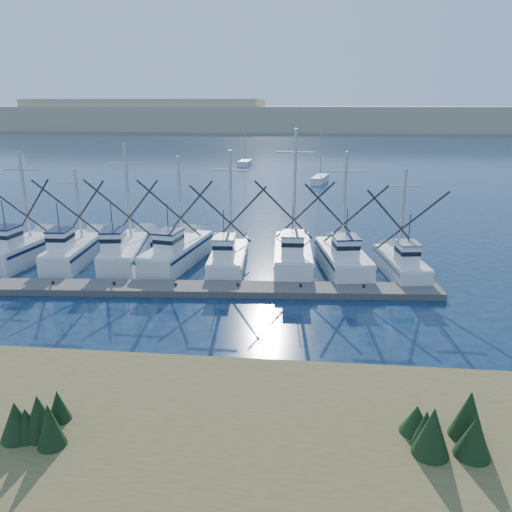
{
  "coord_description": "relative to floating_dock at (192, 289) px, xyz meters",
  "views": [
    {
      "loc": [
        1.05,
        -23.08,
        11.68
      ],
      "look_at": [
        -2.13,
        8.0,
        2.04
      ],
      "focal_mm": 35.0,
      "sensor_mm": 36.0,
      "label": 1
    }
  ],
  "objects": [
    {
      "name": "dune_ridge",
      "position": [
        6.14,
        203.65,
        4.79
      ],
      "size": [
        360.0,
        60.0,
        10.0
      ],
      "primitive_type": "cube",
      "color": "tan",
      "rests_on": "ground"
    },
    {
      "name": "floating_dock",
      "position": [
        0.0,
        0.0,
        0.0
      ],
      "size": [
        31.92,
        4.37,
        0.42
      ],
      "primitive_type": "cube",
      "rotation": [
        0.0,
        0.0,
        0.07
      ],
      "color": "#605C56",
      "rests_on": "ground"
    },
    {
      "name": "sailboat_near",
      "position": [
        9.13,
        46.81,
        0.29
      ],
      "size": [
        2.86,
        6.13,
        8.1
      ],
      "rotation": [
        0.0,
        0.0,
        -0.21
      ],
      "color": "white",
      "rests_on": "ground"
    },
    {
      "name": "sailboat_far",
      "position": [
        -4.85,
        66.7,
        0.29
      ],
      "size": [
        2.22,
        4.98,
        8.1
      ],
      "rotation": [
        0.0,
        0.0,
        -0.08
      ],
      "color": "white",
      "rests_on": "ground"
    },
    {
      "name": "trawler_fleet",
      "position": [
        -0.54,
        5.0,
        0.76
      ],
      "size": [
        31.24,
        8.67,
        9.93
      ],
      "color": "white",
      "rests_on": "ground"
    },
    {
      "name": "ground",
      "position": [
        6.14,
        -6.35,
        -0.21
      ],
      "size": [
        500.0,
        500.0,
        0.0
      ],
      "primitive_type": "plane",
      "color": "#0C1B37",
      "rests_on": "ground"
    },
    {
      "name": "shore_bank",
      "position": [
        -1.86,
        -16.35,
        0.59
      ],
      "size": [
        40.0,
        10.0,
        1.6
      ],
      "primitive_type": "cube",
      "color": "#4C422D",
      "rests_on": "ground"
    }
  ]
}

